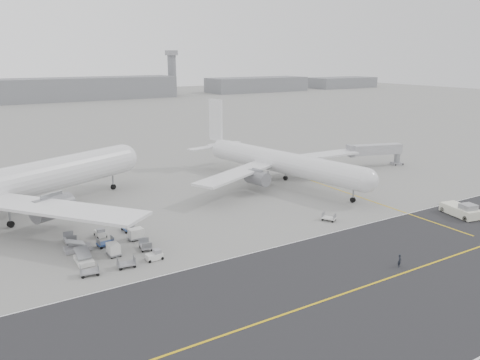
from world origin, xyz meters
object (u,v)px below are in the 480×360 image
jet_bridge (375,151)px  ground_crew_a (400,261)px  pushback_tug (461,210)px  airliner_b (278,161)px  control_tower (172,72)px

jet_bridge → ground_crew_a: size_ratio=8.46×
jet_bridge → pushback_tug: bearing=-97.5°
airliner_b → pushback_tug: 38.39m
jet_bridge → airliner_b: bearing=-162.3°
pushback_tug → jet_bridge: size_ratio=0.59×
jet_bridge → ground_crew_a: 61.15m
control_tower → jet_bridge: control_tower is taller
airliner_b → pushback_tug: airliner_b is taller
control_tower → airliner_b: 250.34m
pushback_tug → control_tower: bearing=88.1°
ground_crew_a → control_tower: bearing=50.4°
pushback_tug → ground_crew_a: 27.37m
airliner_b → ground_crew_a: airliner_b is taller
jet_bridge → control_tower: bearing=95.9°
airliner_b → jet_bridge: size_ratio=3.17×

